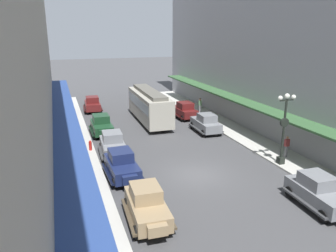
{
  "coord_description": "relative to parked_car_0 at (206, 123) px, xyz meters",
  "views": [
    {
      "loc": [
        -8.5,
        -18.67,
        9.42
      ],
      "look_at": [
        0.0,
        6.0,
        1.8
      ],
      "focal_mm": 34.9,
      "sensor_mm": 36.0,
      "label": 1
    }
  ],
  "objects": [
    {
      "name": "parked_car_3",
      "position": [
        -9.33,
        12.25,
        0.0
      ],
      "size": [
        2.3,
        4.31,
        1.84
      ],
      "color": "#591919",
      "rests_on": "ground"
    },
    {
      "name": "building_row_left",
      "position": [
        -15.0,
        -8.65,
        8.07
      ],
      "size": [
        4.3,
        60.0,
        18.03
      ],
      "color": "#B2A899",
      "rests_on": "ground"
    },
    {
      "name": "fire_hydrant",
      "position": [
        -11.11,
        -1.85,
        -0.38
      ],
      "size": [
        0.24,
        0.24,
        0.82
      ],
      "color": "#B21E19",
      "rests_on": "sidewalk_left"
    },
    {
      "name": "lamp_post_with_clock",
      "position": [
        1.64,
        -9.16,
        2.04
      ],
      "size": [
        1.42,
        0.44,
        5.16
      ],
      "color": "black",
      "rests_on": "sidewalk_right"
    },
    {
      "name": "parked_car_2",
      "position": [
        -9.45,
        -12.93,
        0.0
      ],
      "size": [
        2.3,
        4.32,
        1.84
      ],
      "color": "#997F5B",
      "rests_on": "ground"
    },
    {
      "name": "pedestrian_1",
      "position": [
        -12.99,
        9.11,
        0.07
      ],
      "size": [
        0.36,
        0.28,
        1.67
      ],
      "color": "#2D2D33",
      "rests_on": "sidewalk_left"
    },
    {
      "name": "parked_car_6",
      "position": [
        -9.51,
        -3.19,
        0.0
      ],
      "size": [
        2.29,
        4.31,
        1.84
      ],
      "color": "slate",
      "rests_on": "ground"
    },
    {
      "name": "parked_car_4",
      "position": [
        -0.13,
        -14.69,
        0.0
      ],
      "size": [
        2.3,
        4.32,
        1.84
      ],
      "color": "slate",
      "rests_on": "ground"
    },
    {
      "name": "pedestrian_2",
      "position": [
        2.89,
        -8.16,
        0.05
      ],
      "size": [
        0.36,
        0.24,
        1.64
      ],
      "color": "slate",
      "rests_on": "sidewalk_right"
    },
    {
      "name": "parked_car_1",
      "position": [
        -9.64,
        -7.4,
        0.0
      ],
      "size": [
        2.24,
        4.3,
        1.84
      ],
      "color": "#19234C",
      "rests_on": "ground"
    },
    {
      "name": "parked_car_5",
      "position": [
        0.02,
        5.63,
        0.0
      ],
      "size": [
        2.31,
        4.32,
        1.84
      ],
      "color": "#591919",
      "rests_on": "ground"
    },
    {
      "name": "sidewalk_right",
      "position": [
        2.74,
        -8.65,
        -0.87
      ],
      "size": [
        3.0,
        60.0,
        0.15
      ],
      "primitive_type": "cube",
      "color": "#B7B5AD",
      "rests_on": "ground"
    },
    {
      "name": "pedestrian_0",
      "position": [
        2.54,
        6.97,
        0.07
      ],
      "size": [
        0.36,
        0.28,
        1.67
      ],
      "color": "slate",
      "rests_on": "sidewalk_right"
    },
    {
      "name": "parked_car_0",
      "position": [
        0.0,
        0.0,
        0.0
      ],
      "size": [
        2.23,
        4.29,
        1.84
      ],
      "color": "slate",
      "rests_on": "ground"
    },
    {
      "name": "streetcar",
      "position": [
        -4.11,
        5.34,
        0.96
      ],
      "size": [
        2.69,
        9.65,
        3.46
      ],
      "color": "#ADA899",
      "rests_on": "ground"
    },
    {
      "name": "pedestrian_3",
      "position": [
        -12.18,
        1.22,
        0.07
      ],
      "size": [
        0.36,
        0.28,
        1.67
      ],
      "color": "#4C4238",
      "rests_on": "sidewalk_left"
    },
    {
      "name": "ground_plane",
      "position": [
        -4.76,
        -8.65,
        -0.94
      ],
      "size": [
        200.0,
        200.0,
        0.0
      ],
      "primitive_type": "plane",
      "color": "#424244"
    },
    {
      "name": "sidewalk_left",
      "position": [
        -12.26,
        -8.65,
        -0.87
      ],
      "size": [
        3.0,
        60.0,
        0.15
      ],
      "primitive_type": "cube",
      "color": "#B7B5AD",
      "rests_on": "ground"
    },
    {
      "name": "parked_car_7",
      "position": [
        -9.58,
        2.59,
        0.0
      ],
      "size": [
        2.15,
        4.26,
        1.84
      ],
      "color": "#193D23",
      "rests_on": "ground"
    }
  ]
}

